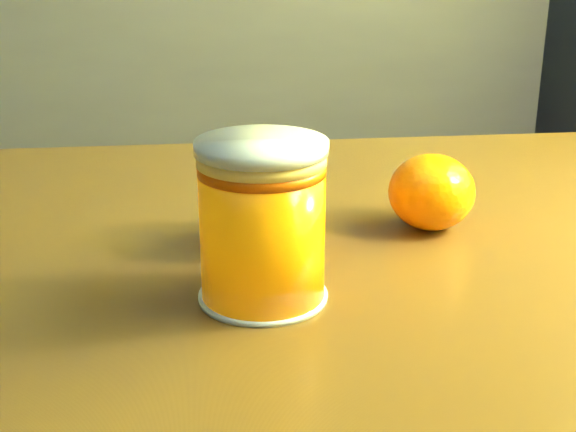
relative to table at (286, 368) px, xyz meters
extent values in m
cube|color=brown|center=(0.00, 0.00, 0.07)|extent=(0.95, 0.70, 0.04)
cylinder|color=orange|center=(-0.02, -0.06, 0.13)|extent=(0.08, 0.08, 0.09)
cylinder|color=#FFD168|center=(-0.02, -0.06, 0.18)|extent=(0.08, 0.08, 0.01)
cylinder|color=silver|center=(-0.02, -0.06, 0.18)|extent=(0.08, 0.08, 0.00)
ellipsoid|color=orange|center=(-0.01, 0.03, 0.12)|extent=(0.08, 0.08, 0.06)
ellipsoid|color=orange|center=(0.12, 0.04, 0.12)|extent=(0.07, 0.07, 0.06)
camera|label=1|loc=(-0.09, -0.51, 0.31)|focal=50.00mm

